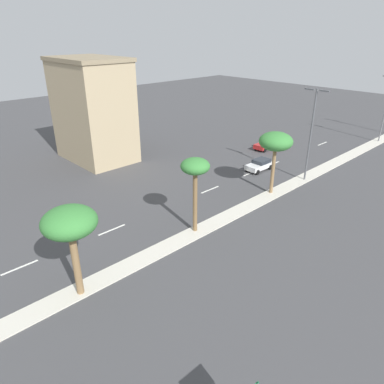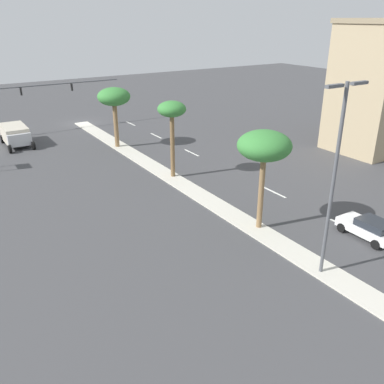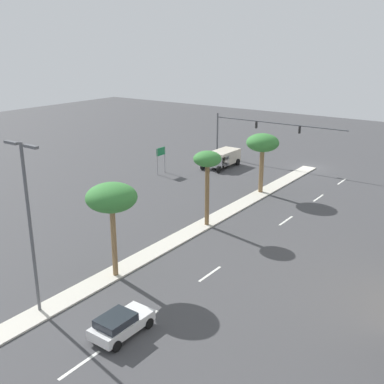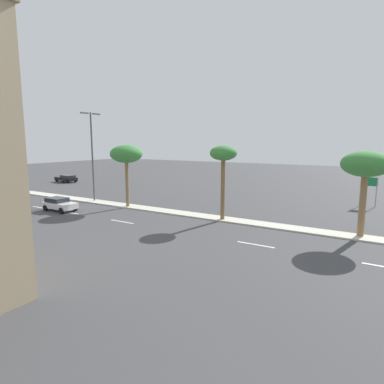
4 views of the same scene
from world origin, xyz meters
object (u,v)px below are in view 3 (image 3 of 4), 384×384
at_px(palm_tree_right, 207,162).
at_px(box_truck, 222,158).
at_px(directional_road_sign, 161,155).
at_px(traffic_signal_gantry, 249,132).
at_px(palm_tree_far, 112,199).
at_px(street_lamp_mid, 29,217).
at_px(sedan_white_front, 121,324).
at_px(palm_tree_front, 263,144).

bearing_deg(palm_tree_right, box_truck, -61.63).
bearing_deg(directional_road_sign, traffic_signal_gantry, -114.89).
distance_m(palm_tree_right, box_truck, 21.54).
xyz_separation_m(palm_tree_far, street_lamp_mid, (0.61, 6.11, 0.42)).
bearing_deg(sedan_white_front, street_lamp_mid, 11.32).
relative_size(directional_road_sign, palm_tree_far, 0.49).
bearing_deg(directional_road_sign, palm_tree_right, 142.30).
bearing_deg(palm_tree_right, palm_tree_front, -87.19).
distance_m(directional_road_sign, box_truck, 8.65).
xyz_separation_m(traffic_signal_gantry, palm_tree_far, (-8.93, 35.48, 1.76)).
bearing_deg(palm_tree_right, sedan_white_front, 107.59).
relative_size(palm_tree_front, sedan_white_front, 1.70).
bearing_deg(traffic_signal_gantry, street_lamp_mid, 101.31).
xyz_separation_m(traffic_signal_gantry, sedan_white_front, (-14.19, 40.41, -3.40)).
xyz_separation_m(traffic_signal_gantry, palm_tree_right, (-8.86, 23.61, 1.85)).
height_order(directional_road_sign, street_lamp_mid, street_lamp_mid).
bearing_deg(sedan_white_front, palm_tree_front, -78.27).
height_order(sedan_white_front, box_truck, box_truck).
bearing_deg(palm_tree_front, box_truck, -36.27).
distance_m(sedan_white_front, box_truck, 38.47).
bearing_deg(palm_tree_far, sedan_white_front, 136.84).
distance_m(palm_tree_far, sedan_white_front, 8.87).
bearing_deg(directional_road_sign, palm_tree_far, 122.34).
bearing_deg(directional_road_sign, street_lamp_mid, 115.64).
distance_m(traffic_signal_gantry, street_lamp_mid, 42.47).
xyz_separation_m(traffic_signal_gantry, street_lamp_mid, (-8.32, 41.59, 2.18)).
relative_size(palm_tree_front, palm_tree_far, 0.95).
relative_size(palm_tree_far, street_lamp_mid, 0.64).
relative_size(palm_tree_front, box_truck, 1.08).
relative_size(directional_road_sign, palm_tree_right, 0.49).
bearing_deg(box_truck, traffic_signal_gantry, -102.32).
distance_m(palm_tree_right, sedan_white_front, 18.39).
bearing_deg(palm_tree_right, traffic_signal_gantry, -69.43).
bearing_deg(street_lamp_mid, box_truck, -75.49).
bearing_deg(traffic_signal_gantry, palm_tree_right, 110.57).
distance_m(palm_tree_front, box_truck, 12.45).
bearing_deg(palm_tree_far, palm_tree_front, -88.46).
distance_m(traffic_signal_gantry, palm_tree_front, 14.68).
relative_size(palm_tree_far, sedan_white_front, 1.78).
xyz_separation_m(palm_tree_front, box_truck, (9.41, -6.91, -4.31)).
height_order(traffic_signal_gantry, palm_tree_front, palm_tree_front).
relative_size(directional_road_sign, street_lamp_mid, 0.31).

